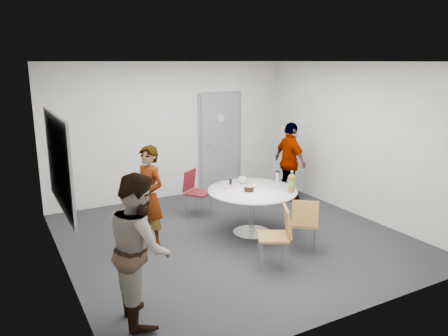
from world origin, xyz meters
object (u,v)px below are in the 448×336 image
whiteboard (59,162)px  person_left (140,247)px  table (254,195)px  chair_near_right (305,220)px  person_main (149,197)px  person_right (290,162)px  door (220,142)px  chair_far (195,188)px  chair_near_left (279,231)px

whiteboard → person_left: (0.51, -1.62, -0.64)m
table → chair_near_right: 1.00m
person_main → person_right: (3.18, 0.81, 0.01)m
person_left → whiteboard: bearing=23.5°
door → chair_near_right: door is taller
door → person_left: (-3.05, -3.91, -0.22)m
door → chair_near_right: (-0.46, -3.45, -0.54)m
table → person_right: (1.57, 1.15, 0.14)m
table → person_left: 2.73m
whiteboard → chair_far: whiteboard is taller
person_right → chair_near_right: bearing=148.5°
door → whiteboard: 4.25m
chair_near_left → chair_near_right: (0.59, 0.20, -0.02)m
whiteboard → person_left: 1.82m
door → table: door is taller
chair_far → person_main: 1.47m
chair_near_right → person_left: 2.64m
chair_near_left → person_main: 1.99m
door → person_main: 3.18m
table → person_right: person_right is taller
chair_near_left → chair_far: (-0.13, 2.39, -0.01)m
door → person_left: 4.96m
chair_near_left → chair_near_right: size_ratio=1.04×
door → person_right: 1.60m
whiteboard → person_left: size_ratio=1.18×
chair_far → chair_near_left: bearing=56.7°
chair_near_left → person_left: bearing=125.2°
door → chair_near_right: 3.52m
chair_far → whiteboard: bearing=-13.0°
table → person_left: person_left is taller
whiteboard → chair_near_left: 3.00m
person_main → person_right: 3.28m
door → person_left: door is taller
chair_near_left → person_main: person_main is taller
door → chair_far: size_ratio=2.56×
whiteboard → chair_near_right: 3.44m
door → person_left: bearing=-128.0°
table → chair_near_left: 1.21m
person_right → chair_far: bearing=88.1°
chair_near_right → chair_far: chair_far is taller
chair_near_right → chair_far: size_ratio=0.98×
whiteboard → chair_near_right: whiteboard is taller
person_main → door: bearing=112.2°
person_left → person_right: size_ratio=1.04×
whiteboard → chair_far: 2.76m
person_right → person_left: bearing=123.8°
door → table: size_ratio=1.50×
person_right → chair_near_left: bearing=140.8°
person_main → chair_near_right: bearing=34.7°
whiteboard → table: whiteboard is taller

